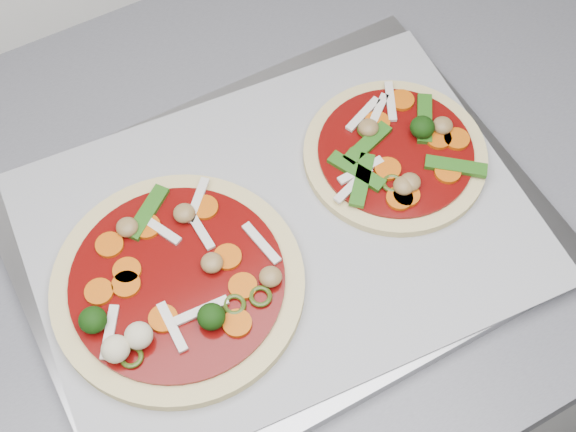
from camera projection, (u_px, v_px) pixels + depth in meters
base_cabinet at (288, 358)px, 1.18m from camera, size 3.60×0.60×0.86m
countertop at (288, 199)px, 0.80m from camera, size 3.60×0.60×0.04m
baking_tray at (280, 232)px, 0.74m from camera, size 0.47×0.35×0.02m
parchment at (280, 227)px, 0.74m from camera, size 0.47×0.36×0.00m
pizza_left at (176, 284)px, 0.70m from camera, size 0.24×0.24×0.04m
pizza_right at (396, 153)px, 0.77m from camera, size 0.21×0.21×0.03m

